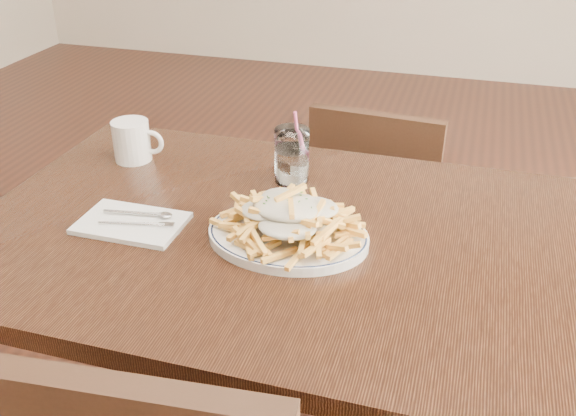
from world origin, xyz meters
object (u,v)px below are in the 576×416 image
(chair_far, at_px, (377,212))
(coffee_mug, at_px, (133,141))
(table, at_px, (278,262))
(water_glass, at_px, (292,158))
(fries_plate, at_px, (288,236))
(loaded_fries, at_px, (288,213))

(chair_far, distance_m, coffee_mug, 0.77)
(table, distance_m, water_glass, 0.25)
(water_glass, bearing_deg, coffee_mug, -179.91)
(table, relative_size, chair_far, 1.52)
(table, relative_size, fries_plate, 3.46)
(coffee_mug, bearing_deg, loaded_fries, -28.14)
(chair_far, distance_m, fries_plate, 0.76)
(table, xyz_separation_m, loaded_fries, (0.03, -0.03, 0.14))
(table, bearing_deg, loaded_fries, -47.12)
(fries_plate, bearing_deg, water_glass, 104.73)
(loaded_fries, height_order, coffee_mug, coffee_mug)
(fries_plate, xyz_separation_m, loaded_fries, (0.00, -0.00, 0.05))
(fries_plate, bearing_deg, table, 132.88)
(loaded_fries, distance_m, coffee_mug, 0.51)
(coffee_mug, bearing_deg, water_glass, 0.09)
(water_glass, bearing_deg, loaded_fries, -75.27)
(chair_far, bearing_deg, fries_plate, -95.78)
(table, bearing_deg, water_glass, 98.64)
(fries_plate, bearing_deg, loaded_fries, -90.00)
(water_glass, bearing_deg, chair_far, 73.44)
(table, height_order, chair_far, chair_far)
(coffee_mug, bearing_deg, table, -26.26)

